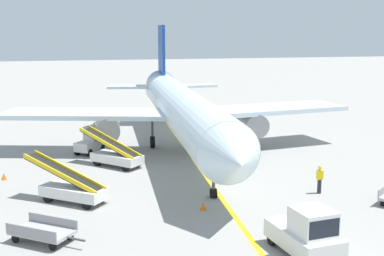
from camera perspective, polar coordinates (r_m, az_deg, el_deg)
name	(u,v)px	position (r m, az deg, el deg)	size (l,w,h in m)	color
ground_plane	(218,192)	(30.48, 2.99, -7.22)	(300.00, 300.00, 0.00)	gray
taxi_line_yellow	(201,170)	(35.16, 1.04, -4.75)	(0.30, 80.00, 0.01)	yellow
airliner	(181,109)	(40.26, -1.20, 2.19)	(28.52, 35.34, 10.10)	silver
pushback_tug	(307,233)	(22.47, 12.74, -11.46)	(2.27, 3.78, 2.20)	silver
baggage_tug_near_wing	(91,141)	(40.68, -11.32, -1.49)	(2.51, 2.69, 2.10)	silver
belt_loader_forward_hold	(72,188)	(29.35, -13.32, -6.62)	(4.67, 4.13, 2.59)	silver
belt_loader_aft_hold	(116,155)	(36.42, -8.59, -3.07)	(4.31, 4.52, 2.59)	silver
baggage_cart_empty_trailing	(43,232)	(24.47, -16.44, -11.09)	(3.45, 2.96, 0.94)	#A5A5A8
ground_crew_marshaller	(320,178)	(30.94, 14.15, -5.50)	(0.36, 0.24, 1.70)	#26262D
safety_cone_nose_left	(202,141)	(43.43, 1.12, -1.47)	(0.36, 0.36, 0.44)	orange
safety_cone_nose_right	(63,173)	(34.81, -14.32, -4.88)	(0.36, 0.36, 0.44)	orange
safety_cone_wingtip_left	(4,176)	(35.05, -20.36, -5.12)	(0.36, 0.36, 0.44)	orange
safety_cone_wingtip_right	(203,206)	(27.50, 1.29, -8.74)	(0.36, 0.36, 0.44)	orange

